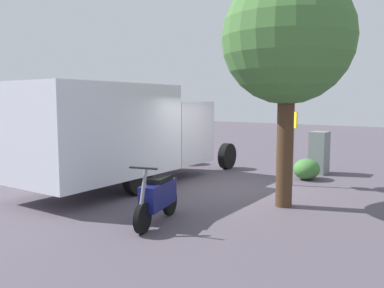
% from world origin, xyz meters
% --- Properties ---
extents(ground_plane, '(60.00, 60.00, 0.00)m').
position_xyz_m(ground_plane, '(0.00, 0.00, 0.00)').
color(ground_plane, '#4F4751').
extents(box_truck_near, '(7.72, 2.66, 2.80)m').
position_xyz_m(box_truck_near, '(1.41, -2.54, 1.57)').
color(box_truck_near, black).
rests_on(box_truck_near, ground).
extents(motorcycle, '(1.75, 0.78, 1.20)m').
position_xyz_m(motorcycle, '(3.35, 0.45, 0.52)').
color(motorcycle, black).
rests_on(motorcycle, ground).
extents(stop_sign, '(0.71, 0.33, 2.87)m').
position_xyz_m(stop_sign, '(-1.50, 1.09, 1.91)').
color(stop_sign, '#9E9EA3').
rests_on(stop_sign, ground).
extents(street_tree, '(2.87, 2.87, 5.16)m').
position_xyz_m(street_tree, '(0.70, 1.85, 3.69)').
color(street_tree, '#47301E').
rests_on(street_tree, ground).
extents(utility_cabinet, '(0.72, 0.55, 1.38)m').
position_xyz_m(utility_cabinet, '(-3.80, 1.01, 0.69)').
color(utility_cabinet, slate).
rests_on(utility_cabinet, ground).
extents(bike_rack_hoop, '(0.85, 0.06, 0.85)m').
position_xyz_m(bike_rack_hoop, '(-3.49, 0.70, 0.00)').
color(bike_rack_hoop, '#B7B7BC').
rests_on(bike_rack_hoop, ground).
extents(shrub_near_sign, '(0.93, 0.76, 0.63)m').
position_xyz_m(shrub_near_sign, '(-2.60, 1.08, 0.32)').
color(shrub_near_sign, '#407A36').
rests_on(shrub_near_sign, ground).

